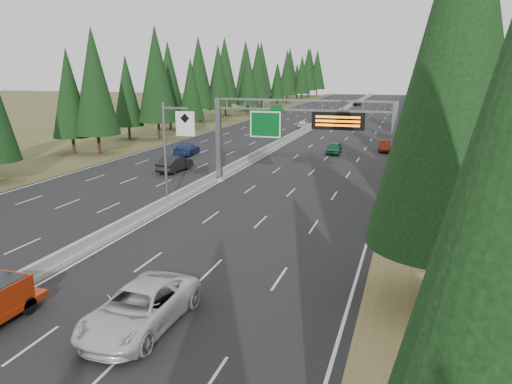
{
  "coord_description": "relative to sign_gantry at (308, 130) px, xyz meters",
  "views": [
    {
      "loc": [
        17.72,
        -8.37,
        10.45
      ],
      "look_at": [
        8.77,
        20.0,
        3.11
      ],
      "focal_mm": 35.0,
      "sensor_mm": 36.0,
      "label": 1
    }
  ],
  "objects": [
    {
      "name": "median_barrier",
      "position": [
        -8.92,
        45.12,
        -4.85
      ],
      "size": [
        0.7,
        260.0,
        0.85
      ],
      "color": "gray",
      "rests_on": "road"
    },
    {
      "name": "car_onc_blue",
      "position": [
        -17.92,
        12.64,
        -4.42
      ],
      "size": [
        2.66,
        5.47,
        1.53
      ],
      "primitive_type": "imported",
      "rotation": [
        0.0,
        0.0,
        3.24
      ],
      "color": "navy",
      "rests_on": "road"
    },
    {
      "name": "car_onc_near",
      "position": [
        -14.62,
        2.92,
        -4.38
      ],
      "size": [
        2.09,
        5.05,
        1.63
      ],
      "primitive_type": "imported",
      "rotation": [
        0.0,
        0.0,
        3.07
      ],
      "color": "black",
      "rests_on": "road"
    },
    {
      "name": "car_ahead_white",
      "position": [
        -1.85,
        56.37,
        -4.55
      ],
      "size": [
        2.54,
        4.77,
        1.27
      ],
      "primitive_type": "imported",
      "rotation": [
        0.0,
        0.0,
        -0.09
      ],
      "color": "silver",
      "rests_on": "road"
    },
    {
      "name": "car_ahead_dkgrey",
      "position": [
        -1.15,
        48.52,
        -4.41
      ],
      "size": [
        2.59,
        5.51,
        1.56
      ],
      "primitive_type": "imported",
      "rotation": [
        0.0,
        0.0,
        -0.08
      ],
      "color": "black",
      "rests_on": "road"
    },
    {
      "name": "car_ahead_green",
      "position": [
        -0.52,
        18.99,
        -4.48
      ],
      "size": [
        1.76,
        4.21,
        1.42
      ],
      "primitive_type": "imported",
      "rotation": [
        0.0,
        0.0,
        0.02
      ],
      "color": "#135630",
      "rests_on": "road"
    },
    {
      "name": "silver_minivan",
      "position": [
        -1.35,
        -26.88,
        -4.31
      ],
      "size": [
        3.09,
        6.4,
        1.76
      ],
      "primitive_type": "imported",
      "rotation": [
        0.0,
        0.0,
        -0.03
      ],
      "color": "silver",
      "rests_on": "road"
    },
    {
      "name": "tree_row_left",
      "position": [
        -31.04,
        45.11,
        4.19
      ],
      "size": [
        11.69,
        245.08,
        18.77
      ],
      "color": "black",
      "rests_on": "ground"
    },
    {
      "name": "shoulder_left",
      "position": [
        -26.72,
        45.12,
        -5.24
      ],
      "size": [
        3.6,
        260.0,
        0.06
      ],
      "primitive_type": "cube",
      "color": "#3F4520",
      "rests_on": "ground"
    },
    {
      "name": "hov_sign_pole",
      "position": [
        -8.33,
        -9.92,
        -0.54
      ],
      "size": [
        2.8,
        0.5,
        8.0
      ],
      "color": "slate",
      "rests_on": "road"
    },
    {
      "name": "car_ahead_dkred",
      "position": [
        5.58,
        22.91,
        -4.48
      ],
      "size": [
        1.65,
        4.37,
        1.42
      ],
      "primitive_type": "imported",
      "rotation": [
        0.0,
        0.0,
        -0.03
      ],
      "color": "#5D190D",
      "rests_on": "road"
    },
    {
      "name": "car_onc_white",
      "position": [
        -10.42,
        46.43,
        -4.52
      ],
      "size": [
        1.73,
        4.0,
        1.35
      ],
      "primitive_type": "imported",
      "rotation": [
        0.0,
        0.0,
        3.11
      ],
      "color": "silver",
      "rests_on": "road"
    },
    {
      "name": "shoulder_right",
      "position": [
        8.88,
        45.12,
        -5.24
      ],
      "size": [
        3.6,
        260.0,
        0.06
      ],
      "primitive_type": "cube",
      "color": "olive",
      "rests_on": "ground"
    },
    {
      "name": "car_ahead_far",
      "position": [
        -7.42,
        106.46,
        -4.41
      ],
      "size": [
        1.99,
        4.62,
        1.56
      ],
      "primitive_type": "imported",
      "rotation": [
        0.0,
        0.0,
        -0.03
      ],
      "color": "black",
      "rests_on": "road"
    },
    {
      "name": "tree_row_right",
      "position": [
        12.91,
        32.62,
        4.21
      ],
      "size": [
        11.99,
        241.52,
        18.96
      ],
      "color": "black",
      "rests_on": "ground"
    },
    {
      "name": "car_onc_far",
      "position": [
        -20.73,
        60.91,
        -4.49
      ],
      "size": [
        2.48,
        5.08,
        1.39
      ],
      "primitive_type": "imported",
      "rotation": [
        0.0,
        0.0,
        3.18
      ],
      "color": "black",
      "rests_on": "road"
    },
    {
      "name": "road",
      "position": [
        -8.92,
        45.12,
        -5.23
      ],
      "size": [
        32.0,
        260.0,
        0.08
      ],
      "primitive_type": "cube",
      "color": "black",
      "rests_on": "ground"
    },
    {
      "name": "sign_gantry",
      "position": [
        0.0,
        0.0,
        0.0
      ],
      "size": [
        16.75,
        0.98,
        7.8
      ],
      "color": "slate",
      "rests_on": "road"
    }
  ]
}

